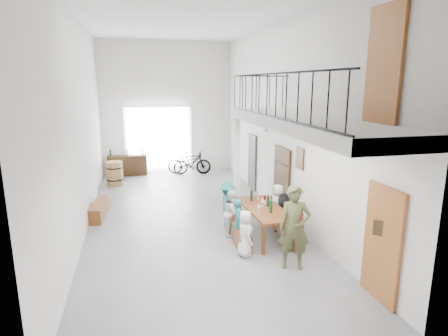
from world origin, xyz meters
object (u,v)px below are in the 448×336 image
object	(u,v)px
host_standing	(294,228)
bicycle_near	(189,163)
tasting_table	(264,211)
bench_inner	(239,233)
oak_barrel	(115,173)
serving_counter	(127,165)
side_bench	(100,209)

from	to	relation	value
host_standing	bicycle_near	size ratio (longest dim) A/B	0.97
tasting_table	host_standing	size ratio (longest dim) A/B	1.17
bench_inner	oak_barrel	xyz separation A→B (m)	(-3.16, 6.05, 0.25)
oak_barrel	bench_inner	bearing A→B (deg)	-62.37
tasting_table	serving_counter	xyz separation A→B (m)	(-3.37, 7.50, -0.29)
serving_counter	bench_inner	bearing A→B (deg)	-71.02
serving_counter	host_standing	distance (m)	9.75
tasting_table	bicycle_near	world-z (taller)	bicycle_near
side_bench	oak_barrel	size ratio (longest dim) A/B	1.65
bench_inner	serving_counter	bearing A→B (deg)	113.90
side_bench	tasting_table	bearing A→B (deg)	-31.99
tasting_table	bicycle_near	distance (m)	7.21
tasting_table	bench_inner	distance (m)	0.83
side_bench	oak_barrel	xyz separation A→B (m)	(0.30, 3.46, 0.24)
side_bench	serving_counter	bearing A→B (deg)	81.34
oak_barrel	bicycle_near	world-z (taller)	bicycle_near
tasting_table	oak_barrel	distance (m)	7.15
bench_inner	side_bench	size ratio (longest dim) A/B	1.18
tasting_table	oak_barrel	bearing A→B (deg)	120.69
oak_barrel	host_standing	world-z (taller)	host_standing
serving_counter	side_bench	bearing A→B (deg)	-99.52
tasting_table	host_standing	world-z (taller)	host_standing
bench_inner	tasting_table	bearing A→B (deg)	5.28
oak_barrel	serving_counter	size ratio (longest dim) A/B	0.57
bench_inner	oak_barrel	bearing A→B (deg)	121.69
host_standing	side_bench	bearing A→B (deg)	154.54
bench_inner	host_standing	bearing A→B (deg)	-60.92
bench_inner	side_bench	bearing A→B (deg)	147.25
side_bench	bicycle_near	xyz separation A→B (m)	(3.31, 4.58, 0.27)
bench_inner	host_standing	world-z (taller)	host_standing
oak_barrel	host_standing	bearing A→B (deg)	-62.90
bench_inner	side_bench	xyz separation A→B (m)	(-3.46, 2.59, 0.01)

